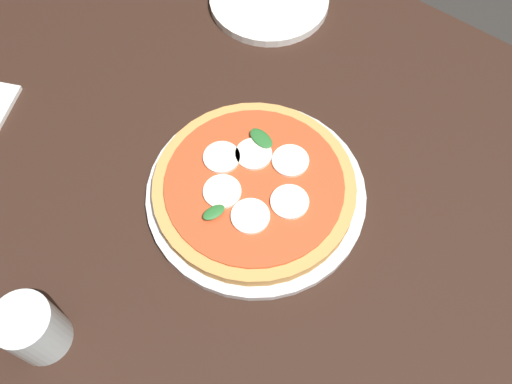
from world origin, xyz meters
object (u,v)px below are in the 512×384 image
at_px(dining_table, 282,264).
at_px(plate_white, 269,0).
at_px(serving_tray, 256,193).
at_px(glass_cup, 33,329).
at_px(pizza, 254,186).

height_order(dining_table, plate_white, plate_white).
relative_size(serving_tray, glass_cup, 3.58).
bearing_deg(dining_table, plate_white, -50.60).
bearing_deg(serving_tray, pizza, 4.44).
distance_m(dining_table, serving_tray, 0.13).
bearing_deg(dining_table, pizza, -21.56).
relative_size(pizza, plate_white, 1.35).
xyz_separation_m(pizza, plate_white, (0.21, -0.32, -0.02)).
distance_m(pizza, glass_cup, 0.33).
distance_m(dining_table, pizza, 0.14).
relative_size(dining_table, glass_cup, 17.27).
height_order(pizza, plate_white, pizza).
distance_m(dining_table, plate_white, 0.46).
bearing_deg(glass_cup, serving_tray, -105.09).
relative_size(pizza, glass_cup, 3.27).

